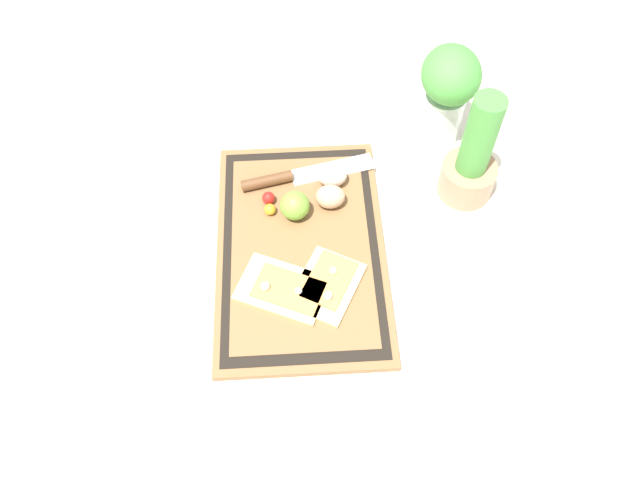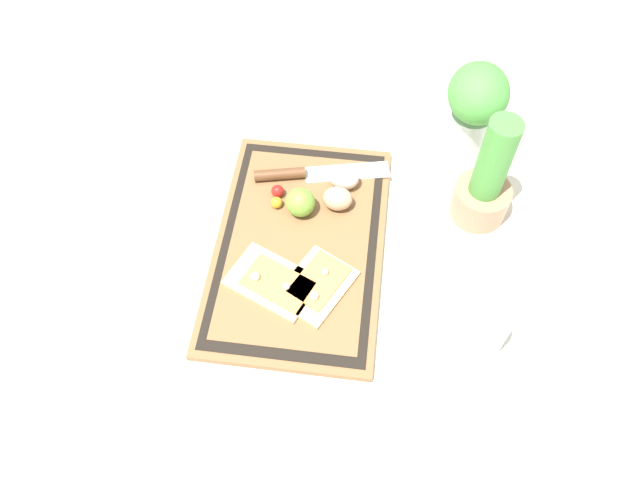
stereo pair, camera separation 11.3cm
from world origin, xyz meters
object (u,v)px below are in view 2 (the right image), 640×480
(herb_pot, at_px, (486,185))
(pizza_slice_far, at_px, (317,285))
(herb_glass, at_px, (475,107))
(pizza_slice_near, at_px, (273,282))
(cherry_tomato_red, at_px, (278,191))
(cherry_tomato_yellow, at_px, (277,203))
(egg_pink, at_px, (344,178))
(lime, at_px, (301,202))
(knife, at_px, (300,174))
(sauce_jar, at_px, (478,328))
(egg_brown, at_px, (337,199))

(herb_pot, bearing_deg, pizza_slice_far, -53.42)
(herb_glass, bearing_deg, pizza_slice_far, -35.56)
(pizza_slice_near, relative_size, cherry_tomato_red, 7.21)
(cherry_tomato_yellow, xyz_separation_m, herb_pot, (-0.05, 0.38, 0.06))
(egg_pink, distance_m, herb_glass, 0.28)
(pizza_slice_far, relative_size, lime, 2.96)
(knife, distance_m, sauce_jar, 0.45)
(herb_pot, xyz_separation_m, sauce_jar, (0.27, -0.01, -0.05))
(knife, height_order, cherry_tomato_red, cherry_tomato_red)
(herb_pot, bearing_deg, cherry_tomato_red, -86.99)
(knife, relative_size, lime, 4.81)
(egg_pink, bearing_deg, egg_brown, -8.32)
(cherry_tomato_yellow, height_order, herb_pot, herb_pot)
(egg_brown, height_order, lime, lime)
(lime, bearing_deg, herb_pot, 98.88)
(egg_pink, relative_size, cherry_tomato_red, 2.29)
(cherry_tomato_yellow, bearing_deg, lime, 82.82)
(cherry_tomato_red, bearing_deg, pizza_slice_far, 27.88)
(egg_pink, height_order, herb_glass, herb_glass)
(pizza_slice_near, bearing_deg, egg_pink, 156.65)
(cherry_tomato_red, distance_m, sauce_jar, 0.45)
(pizza_slice_near, bearing_deg, cherry_tomato_yellow, -172.78)
(egg_brown, bearing_deg, cherry_tomato_yellow, -82.68)
(sauce_jar, bearing_deg, egg_brown, -132.04)
(knife, xyz_separation_m, cherry_tomato_yellow, (0.08, -0.03, 0.00))
(egg_pink, relative_size, herb_glass, 0.26)
(pizza_slice_far, height_order, knife, pizza_slice_far)
(cherry_tomato_yellow, bearing_deg, herb_glass, 118.62)
(herb_glass, bearing_deg, egg_brown, -53.29)
(sauce_jar, height_order, herb_glass, herb_glass)
(knife, distance_m, herb_glass, 0.36)
(cherry_tomato_red, bearing_deg, sauce_jar, 56.87)
(lime, xyz_separation_m, herb_pot, (-0.05, 0.33, 0.04))
(pizza_slice_near, height_order, lime, lime)
(egg_pink, distance_m, sauce_jar, 0.38)
(pizza_slice_far, bearing_deg, sauce_jar, 78.57)
(egg_brown, bearing_deg, herb_pot, 96.74)
(pizza_slice_near, distance_m, cherry_tomato_yellow, 0.17)
(pizza_slice_far, distance_m, herb_glass, 0.45)
(cherry_tomato_yellow, height_order, herb_glass, herb_glass)
(cherry_tomato_yellow, bearing_deg, sauce_jar, 59.60)
(cherry_tomato_yellow, relative_size, sauce_jar, 0.24)
(herb_pot, height_order, herb_glass, herb_pot)
(pizza_slice_near, relative_size, egg_brown, 3.16)
(egg_brown, bearing_deg, lime, -72.89)
(pizza_slice_near, relative_size, herb_glass, 0.81)
(knife, distance_m, egg_brown, 0.10)
(egg_brown, height_order, cherry_tomato_red, egg_brown)
(knife, xyz_separation_m, egg_brown, (0.06, 0.08, 0.01))
(sauce_jar, bearing_deg, egg_pink, -138.49)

